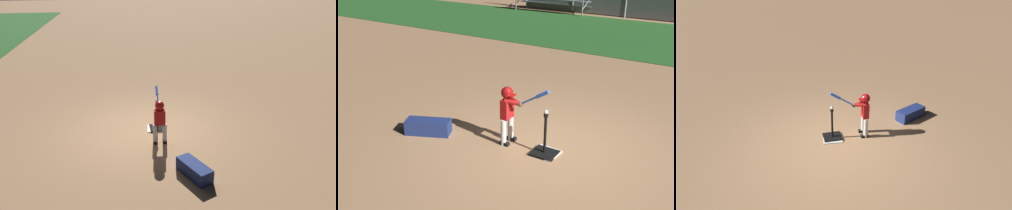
# 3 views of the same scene
# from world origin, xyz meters

# --- Properties ---
(ground_plane) EXTENTS (90.00, 90.00, 0.00)m
(ground_plane) POSITION_xyz_m (0.00, 0.00, 0.00)
(ground_plane) COLOR #AD7F56
(home_plate) EXTENTS (0.47, 0.47, 0.02)m
(home_plate) POSITION_xyz_m (-0.02, -0.25, 0.01)
(home_plate) COLOR white
(home_plate) RESTS_ON ground_plane
(batting_tee) EXTENTS (0.43, 0.39, 0.76)m
(batting_tee) POSITION_xyz_m (-0.02, -0.29, 0.11)
(batting_tee) COLOR black
(batting_tee) RESTS_ON ground_plane
(batter_child) EXTENTS (0.93, 0.34, 1.19)m
(batter_child) POSITION_xyz_m (-0.76, -0.26, 0.69)
(batter_child) COLOR silver
(batter_child) RESTS_ON ground_plane
(baseball) EXTENTS (0.07, 0.07, 0.07)m
(baseball) POSITION_xyz_m (-0.02, -0.29, 0.80)
(baseball) COLOR white
(baseball) RESTS_ON batting_tee
(equipment_bag) EXTENTS (0.90, 0.64, 0.28)m
(equipment_bag) POSITION_xyz_m (-2.26, -0.76, 0.14)
(equipment_bag) COLOR navy
(equipment_bag) RESTS_ON ground_plane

